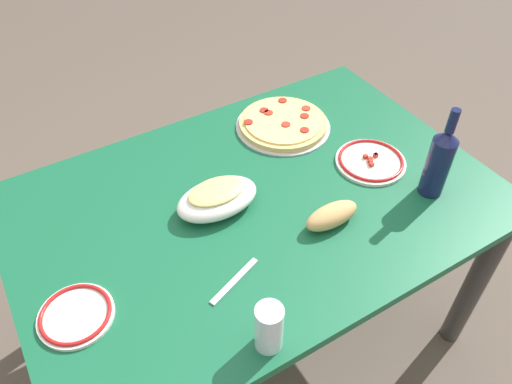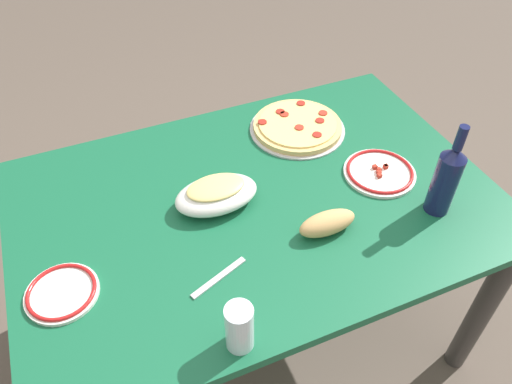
{
  "view_description": "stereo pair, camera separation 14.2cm",
  "coord_description": "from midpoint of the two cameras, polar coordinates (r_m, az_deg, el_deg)",
  "views": [
    {
      "loc": [
        0.53,
        0.87,
        1.74
      ],
      "look_at": [
        0.0,
        0.0,
        0.75
      ],
      "focal_mm": 34.92,
      "sensor_mm": 36.0,
      "label": 1
    },
    {
      "loc": [
        0.4,
        0.94,
        1.74
      ],
      "look_at": [
        0.0,
        0.0,
        0.75
      ],
      "focal_mm": 34.92,
      "sensor_mm": 36.0,
      "label": 2
    }
  ],
  "objects": [
    {
      "name": "ground_plane",
      "position": [
        2.01,
        -2.09,
        -15.53
      ],
      "size": [
        8.0,
        8.0,
        0.0
      ],
      "primitive_type": "plane",
      "color": "brown",
      "rests_on": "ground"
    },
    {
      "name": "dining_table",
      "position": [
        1.52,
        -2.68,
        -3.87
      ],
      "size": [
        1.38,
        0.93,
        0.72
      ],
      "color": "#145938",
      "rests_on": "ground"
    },
    {
      "name": "pepperoni_pizza",
      "position": [
        1.7,
        0.71,
        7.76
      ],
      "size": [
        0.32,
        0.32,
        0.03
      ],
      "color": "#B7B7BC",
      "rests_on": "dining_table"
    },
    {
      "name": "baked_pasta_dish",
      "position": [
        1.4,
        -7.38,
        -0.74
      ],
      "size": [
        0.24,
        0.15,
        0.08
      ],
      "color": "white",
      "rests_on": "dining_table"
    },
    {
      "name": "wine_bottle",
      "position": [
        1.46,
        17.67,
        3.25
      ],
      "size": [
        0.07,
        0.07,
        0.29
      ],
      "color": "#141942",
      "rests_on": "dining_table"
    },
    {
      "name": "water_glass",
      "position": [
        1.11,
        -2.31,
        -15.48
      ],
      "size": [
        0.06,
        0.06,
        0.13
      ],
      "primitive_type": "cylinder",
      "color": "silver",
      "rests_on": "dining_table"
    },
    {
      "name": "side_plate_near",
      "position": [
        1.29,
        -23.04,
        -13.01
      ],
      "size": [
        0.18,
        0.18,
        0.02
      ],
      "color": "white",
      "rests_on": "dining_table"
    },
    {
      "name": "side_plate_far",
      "position": [
        1.58,
        10.52,
        3.39
      ],
      "size": [
        0.22,
        0.22,
        0.02
      ],
      "color": "white",
      "rests_on": "dining_table"
    },
    {
      "name": "bread_loaf",
      "position": [
        1.36,
        5.73,
        -2.86
      ],
      "size": [
        0.16,
        0.07,
        0.06
      ],
      "primitive_type": "ellipsoid",
      "color": "tan",
      "rests_on": "dining_table"
    },
    {
      "name": "fork_right",
      "position": [
        1.26,
        -5.76,
        -10.28
      ],
      "size": [
        0.16,
        0.08,
        0.0
      ],
      "primitive_type": "cube",
      "rotation": [
        0.0,
        0.0,
        0.36
      ],
      "color": "#B7B7BC",
      "rests_on": "dining_table"
    }
  ]
}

